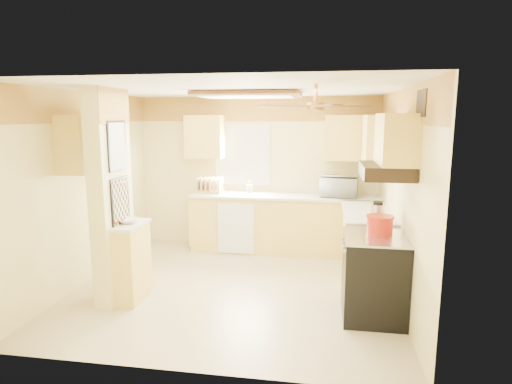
% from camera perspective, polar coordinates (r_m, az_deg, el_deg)
% --- Properties ---
extents(floor, '(4.00, 4.00, 0.00)m').
position_cam_1_polar(floor, '(5.68, -2.86, -12.53)').
color(floor, tan).
rests_on(floor, ground).
extents(ceiling, '(4.00, 4.00, 0.00)m').
position_cam_1_polar(ceiling, '(5.26, -3.10, 13.53)').
color(ceiling, white).
rests_on(ceiling, wall_back).
extents(wall_back, '(4.00, 0.00, 4.00)m').
position_cam_1_polar(wall_back, '(7.18, 0.19, 2.60)').
color(wall_back, '#EADA8F').
rests_on(wall_back, floor).
extents(wall_front, '(4.00, 0.00, 4.00)m').
position_cam_1_polar(wall_front, '(3.54, -9.43, -5.33)').
color(wall_front, '#EADA8F').
rests_on(wall_front, floor).
extents(wall_left, '(0.00, 3.80, 3.80)m').
position_cam_1_polar(wall_left, '(6.07, -21.79, 0.51)').
color(wall_left, '#EADA8F').
rests_on(wall_left, floor).
extents(wall_right, '(0.00, 3.80, 3.80)m').
position_cam_1_polar(wall_right, '(5.29, 18.73, -0.61)').
color(wall_right, '#EADA8F').
rests_on(wall_right, floor).
extents(wallpaper_border, '(4.00, 0.02, 0.40)m').
position_cam_1_polar(wallpaper_border, '(7.10, 0.17, 11.02)').
color(wallpaper_border, '#FFC34B').
rests_on(wallpaper_border, wall_back).
extents(partition_column, '(0.20, 0.70, 2.50)m').
position_cam_1_polar(partition_column, '(5.28, -18.75, -0.64)').
color(partition_column, '#EADA8F').
rests_on(partition_column, floor).
extents(partition_ledge, '(0.25, 0.55, 0.90)m').
position_cam_1_polar(partition_ledge, '(5.38, -16.17, -9.12)').
color(partition_ledge, '#E6C762').
rests_on(partition_ledge, floor).
extents(ledge_top, '(0.28, 0.58, 0.04)m').
position_cam_1_polar(ledge_top, '(5.25, -16.42, -4.26)').
color(ledge_top, silver).
rests_on(ledge_top, partition_ledge).
extents(lower_cabinets_back, '(3.00, 0.60, 0.90)m').
position_cam_1_polar(lower_cabinets_back, '(6.97, 3.88, -4.34)').
color(lower_cabinets_back, '#E6C762').
rests_on(lower_cabinets_back, floor).
extents(lower_cabinets_right, '(0.60, 1.40, 0.90)m').
position_cam_1_polar(lower_cabinets_right, '(6.01, 14.52, -7.00)').
color(lower_cabinets_right, '#E6C762').
rests_on(lower_cabinets_right, floor).
extents(countertop_back, '(3.04, 0.64, 0.04)m').
position_cam_1_polar(countertop_back, '(6.86, 3.92, -0.56)').
color(countertop_back, silver).
rests_on(countertop_back, lower_cabinets_back).
extents(countertop_right, '(0.64, 1.44, 0.04)m').
position_cam_1_polar(countertop_right, '(5.90, 14.63, -2.62)').
color(countertop_right, silver).
rests_on(countertop_right, lower_cabinets_right).
extents(dishwasher_panel, '(0.58, 0.02, 0.80)m').
position_cam_1_polar(dishwasher_panel, '(6.79, -2.71, -4.91)').
color(dishwasher_panel, white).
rests_on(dishwasher_panel, lower_cabinets_back).
extents(window, '(0.92, 0.02, 1.02)m').
position_cam_1_polar(window, '(7.17, -1.80, 5.00)').
color(window, white).
rests_on(window, wall_back).
extents(upper_cab_back_left, '(0.60, 0.35, 0.70)m').
position_cam_1_polar(upper_cab_back_left, '(7.13, -6.84, 7.33)').
color(upper_cab_back_left, '#E6C762').
rests_on(upper_cab_back_left, wall_back).
extents(upper_cab_back_right, '(0.90, 0.35, 0.70)m').
position_cam_1_polar(upper_cab_back_right, '(6.88, 12.93, 7.05)').
color(upper_cab_back_right, '#E6C762').
rests_on(upper_cab_back_right, wall_back).
extents(upper_cab_right, '(0.35, 1.00, 0.70)m').
position_cam_1_polar(upper_cab_right, '(6.43, 15.66, 6.74)').
color(upper_cab_right, '#E6C762').
rests_on(upper_cab_right, wall_right).
extents(upper_cab_left_wall, '(0.35, 0.75, 0.70)m').
position_cam_1_polar(upper_cab_left_wall, '(5.70, -21.94, 6.01)').
color(upper_cab_left_wall, '#E6C762').
rests_on(upper_cab_left_wall, wall_left).
extents(upper_cab_over_stove, '(0.35, 0.76, 0.52)m').
position_cam_1_polar(upper_cab_over_stove, '(4.64, 18.19, 6.71)').
color(upper_cab_over_stove, '#E6C762').
rests_on(upper_cab_over_stove, wall_right).
extents(stove, '(0.68, 0.77, 0.92)m').
position_cam_1_polar(stove, '(4.92, 15.41, -10.77)').
color(stove, black).
rests_on(stove, floor).
extents(range_hood, '(0.50, 0.76, 0.14)m').
position_cam_1_polar(range_hood, '(4.66, 16.93, 2.71)').
color(range_hood, black).
rests_on(range_hood, upper_cab_over_stove).
extents(poster_menu, '(0.02, 0.42, 0.57)m').
position_cam_1_polar(poster_menu, '(5.15, -18.03, 5.89)').
color(poster_menu, black).
rests_on(poster_menu, partition_column).
extents(poster_nashville, '(0.02, 0.42, 0.57)m').
position_cam_1_polar(poster_nashville, '(5.23, -17.64, -1.22)').
color(poster_nashville, black).
rests_on(poster_nashville, partition_column).
extents(ceiling_light_panel, '(1.35, 0.95, 0.06)m').
position_cam_1_polar(ceiling_light_panel, '(5.72, -1.01, 12.81)').
color(ceiling_light_panel, brown).
rests_on(ceiling_light_panel, ceiling).
extents(ceiling_fan, '(1.15, 1.15, 0.26)m').
position_cam_1_polar(ceiling_fan, '(4.43, 7.94, 11.33)').
color(ceiling_fan, gold).
rests_on(ceiling_fan, ceiling).
extents(vent_grate, '(0.02, 0.40, 0.25)m').
position_cam_1_polar(vent_grate, '(4.32, 21.24, 10.98)').
color(vent_grate, black).
rests_on(vent_grate, wall_right).
extents(microwave, '(0.61, 0.46, 0.31)m').
position_cam_1_polar(microwave, '(6.82, 11.01, 0.71)').
color(microwave, white).
rests_on(microwave, countertop_back).
extents(bowl, '(0.25, 0.25, 0.05)m').
position_cam_1_polar(bowl, '(5.26, -16.54, -3.70)').
color(bowl, white).
rests_on(bowl, ledge_top).
extents(dutch_oven, '(0.30, 0.30, 0.20)m').
position_cam_1_polar(dutch_oven, '(4.87, 16.18, -4.18)').
color(dutch_oven, '#B01F11').
rests_on(dutch_oven, stove).
extents(kettle, '(0.17, 0.17, 0.26)m').
position_cam_1_polar(kettle, '(5.24, 15.90, -2.68)').
color(kettle, silver).
rests_on(kettle, countertop_right).
extents(dish_rack, '(0.44, 0.33, 0.24)m').
position_cam_1_polar(dish_rack, '(7.09, -6.21, 0.65)').
color(dish_rack, tan).
rests_on(dish_rack, countertop_back).
extents(utensil_crock, '(0.10, 0.10, 0.20)m').
position_cam_1_polar(utensil_crock, '(7.08, -0.89, 0.50)').
color(utensil_crock, white).
rests_on(utensil_crock, countertop_back).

